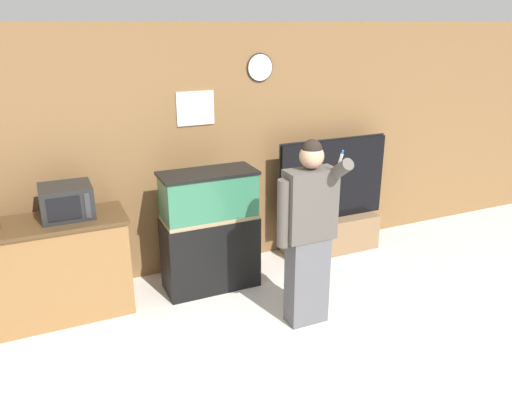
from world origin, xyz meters
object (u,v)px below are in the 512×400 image
Objects in this scene: aquarium_on_stand at (210,231)px; tv_on_stand at (331,219)px; microwave at (66,201)px; person_standing at (308,232)px; counter_island at (50,270)px.

tv_on_stand reaches higher than aquarium_on_stand.
person_standing reaches higher than microwave.
tv_on_stand is 0.81× the size of person_standing.
counter_island is 0.66m from microwave.
person_standing reaches higher than counter_island.
aquarium_on_stand is at bearing -2.40° from counter_island.
counter_island is 1.14× the size of aquarium_on_stand.
tv_on_stand is (2.88, 0.13, -0.70)m from microwave.
microwave is 2.16m from person_standing.
person_standing is at bearing -29.79° from microwave.
person_standing is (-1.02, -1.20, 0.49)m from tv_on_stand.
person_standing is at bearing -26.23° from counter_island.
counter_island is at bearing -176.87° from tv_on_stand.
tv_on_stand is (1.59, 0.23, -0.22)m from aquarium_on_stand.
counter_island is 0.83× the size of person_standing.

